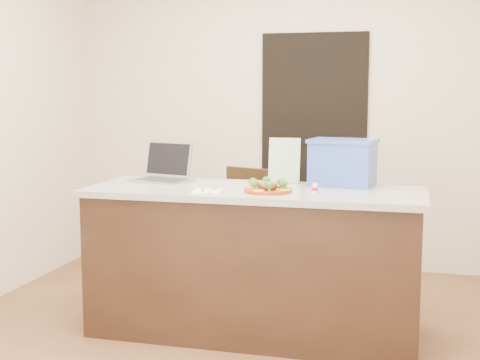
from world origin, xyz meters
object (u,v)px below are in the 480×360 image
(plate, at_px, (268,190))
(island, at_px, (254,261))
(yogurt_bottle, at_px, (315,188))
(blue_box, at_px, (343,162))
(chair, at_px, (247,226))
(laptop, at_px, (165,170))
(napkin, at_px, (207,191))

(plate, bearing_deg, island, 133.39)
(yogurt_bottle, bearing_deg, blue_box, 71.69)
(blue_box, bearing_deg, yogurt_bottle, -100.26)
(blue_box, xyz_separation_m, chair, (-0.73, 0.41, -0.53))
(laptop, bearing_deg, blue_box, 18.81)
(plate, xyz_separation_m, chair, (-0.33, 0.80, -0.39))
(plate, xyz_separation_m, napkin, (-0.35, -0.09, -0.01))
(blue_box, relative_size, chair, 0.46)
(yogurt_bottle, xyz_separation_m, blue_box, (0.12, 0.36, 0.12))
(laptop, bearing_deg, island, -1.66)
(island, bearing_deg, plate, -46.61)
(napkin, height_order, laptop, laptop)
(island, relative_size, plate, 7.15)
(yogurt_bottle, xyz_separation_m, laptop, (-1.05, 0.29, 0.04))
(yogurt_bottle, distance_m, laptop, 1.09)
(yogurt_bottle, bearing_deg, laptop, 164.45)
(laptop, height_order, blue_box, blue_box)
(napkin, xyz_separation_m, yogurt_bottle, (0.63, 0.11, 0.03))
(plate, bearing_deg, napkin, -166.39)
(napkin, height_order, chair, chair)
(yogurt_bottle, relative_size, blue_box, 0.17)
(laptop, height_order, chair, laptop)
(chair, bearing_deg, napkin, -68.92)
(laptop, distance_m, chair, 0.79)
(island, height_order, chair, chair)
(plate, distance_m, chair, 0.95)
(island, bearing_deg, napkin, -140.16)
(island, height_order, laptop, laptop)
(island, xyz_separation_m, plate, (0.11, -0.12, 0.47))
(yogurt_bottle, distance_m, blue_box, 0.40)
(laptop, distance_m, blue_box, 1.17)
(island, height_order, napkin, napkin)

